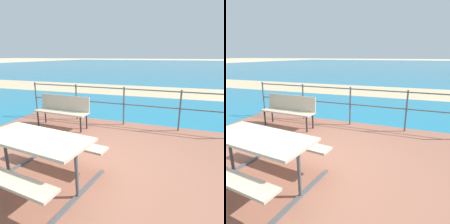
{
  "view_description": "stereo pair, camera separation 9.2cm",
  "coord_description": "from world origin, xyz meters",
  "views": [
    {
      "loc": [
        1.52,
        -2.83,
        1.94
      ],
      "look_at": [
        -0.13,
        1.75,
        0.57
      ],
      "focal_mm": 32.41,
      "sensor_mm": 36.0,
      "label": 1
    },
    {
      "loc": [
        1.6,
        -2.8,
        1.94
      ],
      "look_at": [
        -0.13,
        1.75,
        0.57
      ],
      "focal_mm": 32.41,
      "sensor_mm": 36.0,
      "label": 2
    }
  ],
  "objects": [
    {
      "name": "sea_water",
      "position": [
        0.0,
        40.0,
        0.01
      ],
      "size": [
        90.0,
        90.0,
        0.01
      ],
      "primitive_type": "cube",
      "color": "teal",
      "rests_on": "ground"
    },
    {
      "name": "park_bench",
      "position": [
        -1.51,
        1.68,
        0.57
      ],
      "size": [
        1.53,
        0.48,
        0.84
      ],
      "rotation": [
        0.0,
        0.0,
        -0.05
      ],
      "color": "#BCAD93",
      "rests_on": "patio_paving"
    },
    {
      "name": "ground_plane",
      "position": [
        0.0,
        0.0,
        0.0
      ],
      "size": [
        240.0,
        240.0,
        0.0
      ],
      "primitive_type": "plane",
      "color": "beige"
    },
    {
      "name": "patio_paving",
      "position": [
        0.0,
        0.0,
        0.03
      ],
      "size": [
        6.4,
        5.2,
        0.06
      ],
      "primitive_type": "cube",
      "color": "#935B47",
      "rests_on": "ground"
    },
    {
      "name": "picnic_table",
      "position": [
        -0.42,
        -0.69,
        0.65
      ],
      "size": [
        1.79,
        1.6,
        0.76
      ],
      "rotation": [
        0.0,
        0.0,
        -0.11
      ],
      "color": "#BCAD93",
      "rests_on": "patio_paving"
    },
    {
      "name": "beach_strip",
      "position": [
        0.0,
        8.49,
        0.01
      ],
      "size": [
        54.09,
        5.46,
        0.01
      ],
      "primitive_type": "cube",
      "rotation": [
        0.0,
        0.0,
        0.04
      ],
      "color": "tan",
      "rests_on": "ground"
    },
    {
      "name": "railing_fence",
      "position": [
        0.0,
        2.37,
        0.74
      ],
      "size": [
        5.94,
        0.04,
        1.07
      ],
      "color": "#4C5156",
      "rests_on": "patio_paving"
    }
  ]
}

